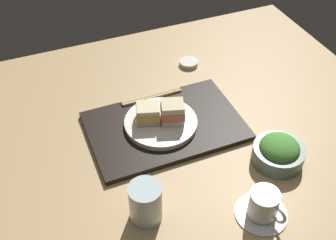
{
  "coord_description": "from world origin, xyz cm",
  "views": [
    {
      "loc": [
        30.39,
        81.62,
        82.68
      ],
      "look_at": [
        -1.2,
        3.93,
        5.0
      ],
      "focal_mm": 44.75,
      "sensor_mm": 36.0,
      "label": 1
    }
  ],
  "objects_px": {
    "drinking_glass": "(146,202)",
    "small_sauce_dish": "(189,63)",
    "sandwich_plate": "(161,123)",
    "sandwich_near": "(173,112)",
    "chopsticks_pair": "(152,97)",
    "salad_bowl": "(279,152)",
    "coffee_cup": "(263,206)",
    "sandwich_far": "(148,114)"
  },
  "relations": [
    {
      "from": "sandwich_plate",
      "to": "coffee_cup",
      "type": "distance_m",
      "value": 0.38
    },
    {
      "from": "sandwich_near",
      "to": "chopsticks_pair",
      "type": "height_order",
      "value": "sandwich_near"
    },
    {
      "from": "sandwich_near",
      "to": "salad_bowl",
      "type": "xyz_separation_m",
      "value": [
        -0.21,
        0.22,
        -0.03
      ]
    },
    {
      "from": "salad_bowl",
      "to": "small_sauce_dish",
      "type": "height_order",
      "value": "salad_bowl"
    },
    {
      "from": "sandwich_near",
      "to": "salad_bowl",
      "type": "distance_m",
      "value": 0.3
    },
    {
      "from": "sandwich_plate",
      "to": "sandwich_far",
      "type": "relative_size",
      "value": 2.61
    },
    {
      "from": "coffee_cup",
      "to": "drinking_glass",
      "type": "height_order",
      "value": "drinking_glass"
    },
    {
      "from": "sandwich_far",
      "to": "sandwich_near",
      "type": "bearing_deg",
      "value": 160.11
    },
    {
      "from": "sandwich_plate",
      "to": "chopsticks_pair",
      "type": "height_order",
      "value": "sandwich_plate"
    },
    {
      "from": "sandwich_plate",
      "to": "chopsticks_pair",
      "type": "relative_size",
      "value": 1.09
    },
    {
      "from": "coffee_cup",
      "to": "sandwich_near",
      "type": "bearing_deg",
      "value": -76.8
    },
    {
      "from": "salad_bowl",
      "to": "sandwich_far",
      "type": "bearing_deg",
      "value": -41.41
    },
    {
      "from": "coffee_cup",
      "to": "small_sauce_dish",
      "type": "relative_size",
      "value": 1.95
    },
    {
      "from": "sandwich_near",
      "to": "sandwich_far",
      "type": "xyz_separation_m",
      "value": [
        0.06,
        -0.02,
        -0.0
      ]
    },
    {
      "from": "small_sauce_dish",
      "to": "sandwich_plate",
      "type": "bearing_deg",
      "value": 51.69
    },
    {
      "from": "chopsticks_pair",
      "to": "drinking_glass",
      "type": "bearing_deg",
      "value": 67.66
    },
    {
      "from": "sandwich_plate",
      "to": "small_sauce_dish",
      "type": "distance_m",
      "value": 0.33
    },
    {
      "from": "sandwich_far",
      "to": "chopsticks_pair",
      "type": "xyz_separation_m",
      "value": [
        -0.05,
        -0.11,
        -0.04
      ]
    },
    {
      "from": "chopsticks_pair",
      "to": "coffee_cup",
      "type": "xyz_separation_m",
      "value": [
        -0.09,
        0.48,
        0.01
      ]
    },
    {
      "from": "sandwich_far",
      "to": "drinking_glass",
      "type": "bearing_deg",
      "value": 68.58
    },
    {
      "from": "sandwich_far",
      "to": "small_sauce_dish",
      "type": "height_order",
      "value": "sandwich_far"
    },
    {
      "from": "chopsticks_pair",
      "to": "small_sauce_dish",
      "type": "distance_m",
      "value": 0.23
    },
    {
      "from": "sandwich_near",
      "to": "drinking_glass",
      "type": "height_order",
      "value": "drinking_glass"
    },
    {
      "from": "sandwich_near",
      "to": "coffee_cup",
      "type": "bearing_deg",
      "value": 103.2
    },
    {
      "from": "sandwich_near",
      "to": "small_sauce_dish",
      "type": "height_order",
      "value": "sandwich_near"
    },
    {
      "from": "drinking_glass",
      "to": "small_sauce_dish",
      "type": "relative_size",
      "value": 1.61
    },
    {
      "from": "sandwich_plate",
      "to": "small_sauce_dish",
      "type": "xyz_separation_m",
      "value": [
        -0.2,
        -0.26,
        -0.02
      ]
    },
    {
      "from": "salad_bowl",
      "to": "drinking_glass",
      "type": "distance_m",
      "value": 0.38
    },
    {
      "from": "drinking_glass",
      "to": "coffee_cup",
      "type": "bearing_deg",
      "value": 158.41
    },
    {
      "from": "drinking_glass",
      "to": "small_sauce_dish",
      "type": "distance_m",
      "value": 0.62
    },
    {
      "from": "coffee_cup",
      "to": "sandwich_plate",
      "type": "bearing_deg",
      "value": -72.53
    },
    {
      "from": "drinking_glass",
      "to": "sandwich_near",
      "type": "bearing_deg",
      "value": -124.26
    },
    {
      "from": "chopsticks_pair",
      "to": "coffee_cup",
      "type": "height_order",
      "value": "coffee_cup"
    },
    {
      "from": "sandwich_plate",
      "to": "salad_bowl",
      "type": "height_order",
      "value": "salad_bowl"
    },
    {
      "from": "salad_bowl",
      "to": "small_sauce_dish",
      "type": "distance_m",
      "value": 0.48
    },
    {
      "from": "sandwich_plate",
      "to": "salad_bowl",
      "type": "bearing_deg",
      "value": 136.46
    },
    {
      "from": "chopsticks_pair",
      "to": "drinking_glass",
      "type": "relative_size",
      "value": 1.87
    },
    {
      "from": "salad_bowl",
      "to": "drinking_glass",
      "type": "xyz_separation_m",
      "value": [
        0.38,
        0.03,
        0.02
      ]
    },
    {
      "from": "sandwich_plate",
      "to": "chopsticks_pair",
      "type": "bearing_deg",
      "value": -98.86
    },
    {
      "from": "sandwich_far",
      "to": "chopsticks_pair",
      "type": "relative_size",
      "value": 0.42
    },
    {
      "from": "sandwich_far",
      "to": "small_sauce_dish",
      "type": "distance_m",
      "value": 0.34
    },
    {
      "from": "sandwich_far",
      "to": "salad_bowl",
      "type": "relative_size",
      "value": 0.59
    }
  ]
}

